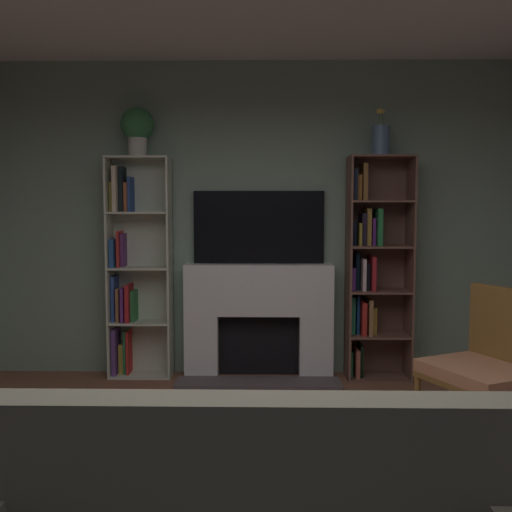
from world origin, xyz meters
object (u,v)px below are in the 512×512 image
object	(u,v)px
bookshelf_right	(371,268)
fireplace	(259,317)
tv	(259,227)
bookshelf_left	(134,270)
vase_with_flowers	(381,140)
potted_plant	(137,128)
armchair	(490,362)

from	to	relation	value
bookshelf_right	fireplace	bearing A→B (deg)	179.48
tv	bookshelf_left	world-z (taller)	bookshelf_left
tv	vase_with_flowers	xyz separation A→B (m)	(1.07, -0.12, 0.77)
bookshelf_left	bookshelf_right	world-z (taller)	same
tv	bookshelf_left	size ratio (longest dim) A/B	0.60
tv	bookshelf_right	world-z (taller)	bookshelf_right
bookshelf_right	potted_plant	size ratio (longest dim) A/B	4.63
potted_plant	bookshelf_left	bearing A→B (deg)	140.38
bookshelf_right	vase_with_flowers	distance (m)	1.14
fireplace	armchair	world-z (taller)	fireplace
bookshelf_right	armchair	size ratio (longest dim) A/B	1.99
bookshelf_right	armchair	distance (m)	1.58
fireplace	vase_with_flowers	world-z (taller)	vase_with_flowers
bookshelf_left	bookshelf_right	distance (m)	2.15
bookshelf_left	potted_plant	world-z (taller)	potted_plant
potted_plant	vase_with_flowers	bearing A→B (deg)	-0.01
potted_plant	armchair	bearing A→B (deg)	-28.15
tv	armchair	size ratio (longest dim) A/B	1.19
fireplace	bookshelf_right	world-z (taller)	bookshelf_right
armchair	bookshelf_right	bearing A→B (deg)	110.10
potted_plant	fireplace	bearing A→B (deg)	1.69
bookshelf_left	tv	bearing A→B (deg)	3.31
bookshelf_left	potted_plant	xyz separation A→B (m)	(0.07, -0.05, 1.27)
bookshelf_right	potted_plant	distance (m)	2.43
fireplace	bookshelf_left	distance (m)	1.22
tv	potted_plant	world-z (taller)	potted_plant
bookshelf_left	bookshelf_right	size ratio (longest dim) A/B	1.00
bookshelf_left	bookshelf_right	bearing A→B (deg)	-0.84
potted_plant	vase_with_flowers	world-z (taller)	potted_plant
bookshelf_right	vase_with_flowers	xyz separation A→B (m)	(0.06, -0.02, 1.14)
bookshelf_right	vase_with_flowers	size ratio (longest dim) A/B	4.77
vase_with_flowers	armchair	distance (m)	2.18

